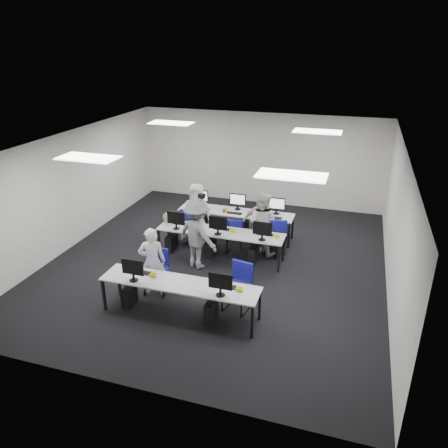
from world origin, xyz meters
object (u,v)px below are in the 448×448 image
(student_2, at_px, (197,213))
(desk_mid, at_px, (220,233))
(photographer, at_px, (197,234))
(student_0, at_px, (152,262))
(student_1, at_px, (262,223))
(chair_7, at_px, (276,241))
(student_3, at_px, (259,223))
(chair_1, at_px, (238,295))
(chair_3, at_px, (223,241))
(chair_5, at_px, (195,232))
(chair_0, at_px, (157,279))
(chair_2, at_px, (187,233))
(chair_4, at_px, (274,244))
(desk_front, at_px, (180,285))
(chair_6, at_px, (235,238))

(student_2, bearing_deg, desk_mid, -43.83)
(desk_mid, height_order, photographer, photographer)
(student_0, xyz_separation_m, student_1, (1.78, 2.65, 0.04))
(chair_7, distance_m, student_3, 0.64)
(chair_1, bearing_deg, chair_3, 125.47)
(chair_7, bearing_deg, chair_5, 163.12)
(student_0, bearing_deg, student_2, -111.69)
(chair_1, bearing_deg, desk_mid, 128.48)
(chair_0, distance_m, chair_7, 3.45)
(desk_mid, relative_size, chair_7, 3.39)
(chair_3, bearing_deg, chair_0, -104.78)
(student_2, xyz_separation_m, student_3, (1.71, 0.01, -0.07))
(chair_2, height_order, student_0, student_0)
(chair_4, bearing_deg, student_3, -175.78)
(desk_front, height_order, chair_6, chair_6)
(student_0, xyz_separation_m, student_2, (-0.03, 2.78, 0.05))
(desk_mid, relative_size, chair_4, 3.64)
(chair_4, relative_size, student_1, 0.53)
(chair_0, height_order, chair_7, chair_0)
(student_1, distance_m, student_2, 1.82)
(chair_4, bearing_deg, chair_3, -152.28)
(chair_0, height_order, chair_4, chair_0)
(student_0, relative_size, student_2, 0.94)
(chair_7, bearing_deg, desk_front, -129.27)
(chair_4, distance_m, chair_7, 0.18)
(chair_2, xyz_separation_m, chair_3, (1.09, -0.16, -0.02))
(student_0, bearing_deg, chair_3, -129.90)
(chair_2, distance_m, chair_3, 1.11)
(chair_2, bearing_deg, chair_1, -61.16)
(chair_4, xyz_separation_m, photographer, (-1.64, -1.23, 0.58))
(chair_0, distance_m, student_3, 3.18)
(desk_front, height_order, student_1, student_1)
(chair_6, relative_size, chair_7, 0.87)
(chair_4, distance_m, student_2, 2.21)
(chair_7, bearing_deg, chair_1, -113.64)
(chair_0, bearing_deg, photographer, 64.75)
(chair_2, bearing_deg, chair_6, -5.56)
(student_0, distance_m, photographer, 1.52)
(chair_0, xyz_separation_m, chair_4, (2.09, 2.55, -0.02))
(chair_3, height_order, student_1, student_1)
(student_0, relative_size, photographer, 0.91)
(chair_0, distance_m, student_2, 2.71)
(chair_0, distance_m, chair_3, 2.50)
(desk_front, distance_m, chair_0, 1.14)
(chair_2, xyz_separation_m, chair_4, (2.41, 0.01, -0.00))
(chair_7, bearing_deg, chair_3, 175.85)
(chair_1, bearing_deg, chair_5, 137.37)
(chair_5, bearing_deg, student_1, -0.63)
(chair_1, relative_size, chair_6, 1.20)
(chair_6, distance_m, photographer, 1.57)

